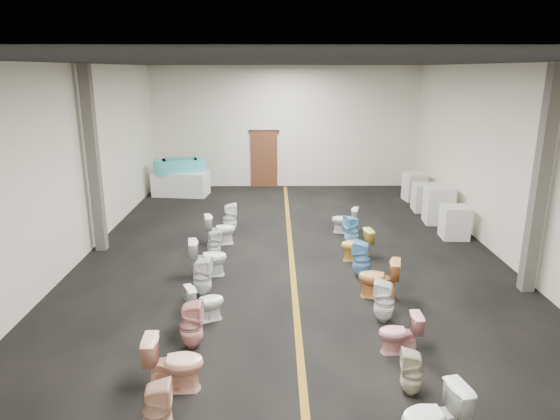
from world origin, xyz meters
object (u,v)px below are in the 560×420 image
Objects in this scene: appliance_crate_c at (425,197)px; toilet_right_9 at (345,220)px; toilet_right_1 at (434,417)px; toilet_right_6 at (361,259)px; toilet_right_5 at (379,278)px; display_table at (181,184)px; appliance_crate_b at (439,205)px; toilet_left_1 at (157,411)px; toilet_left_2 at (174,363)px; toilet_right_7 at (357,245)px; toilet_right_8 at (352,231)px; toilet_left_3 at (191,325)px; toilet_left_6 at (208,258)px; toilet_left_9 at (230,218)px; toilet_right_4 at (384,301)px; toilet_left_8 at (220,229)px; toilet_left_7 at (214,244)px; toilet_right_2 at (412,373)px; toilet_right_3 at (400,333)px; appliance_crate_d at (414,187)px; bathtub at (180,166)px; appliance_crate_a at (455,222)px; toilet_left_4 at (205,302)px; toilet_left_5 at (202,277)px.

appliance_crate_c reaches higher than toilet_right_9.
toilet_right_1 is 5.08m from toilet_right_6.
display_table is at bearing -132.95° from toilet_right_5.
toilet_left_1 is at bearing -125.00° from appliance_crate_b.
toilet_left_2 is (-6.21, -7.90, -0.12)m from appliance_crate_b.
toilet_left_1 is 6.80m from toilet_right_7.
toilet_right_6 is 1.03× the size of toilet_right_8.
toilet_right_8 is (3.30, 4.81, -0.01)m from toilet_left_3.
toilet_left_6 is at bearing -73.07° from toilet_right_6.
appliance_crate_b reaches higher than toilet_right_9.
toilet_left_1 is (1.94, -12.30, -0.03)m from display_table.
toilet_right_5 is at bearing -148.57° from toilet_left_9.
toilet_right_8 is at bearing -163.57° from toilet_right_4.
toilet_left_8 is at bearing -7.00° from toilet_left_1.
toilet_right_6 reaches higher than toilet_left_3.
toilet_left_6 is at bearing -140.56° from appliance_crate_c.
toilet_right_5 reaches higher than toilet_left_7.
appliance_crate_c is 1.27× the size of toilet_right_2.
toilet_right_1 is at bearing -124.85° from toilet_left_3.
toilet_left_1 is 3.89m from toilet_right_3.
appliance_crate_d is (0.00, 2.61, -0.06)m from appliance_crate_b.
toilet_right_8 is (0.03, 0.96, 0.03)m from toilet_right_7.
toilet_right_7 is (-0.11, 2.02, -0.03)m from toilet_right_5.
bathtub is 2.11× the size of appliance_crate_c.
toilet_left_8 is at bearing -153.44° from appliance_crate_c.
bathtub is at bearing -153.41° from toilet_right_3.
toilet_left_1 is (-6.22, -10.17, -0.04)m from appliance_crate_c.
appliance_crate_a is 1.24× the size of toilet_left_4.
toilet_left_4 is at bearing -56.15° from toilet_right_7.
toilet_left_2 is at bearing -7.73° from toilet_left_1.
display_table is at bearing -157.40° from toilet_right_8.
toilet_left_9 reaches higher than toilet_left_5.
appliance_crate_a is 1.00× the size of appliance_crate_c.
toilet_left_6 reaches higher than toilet_right_1.
toilet_left_8 is 3.45m from toilet_right_9.
toilet_left_2 reaches higher than toilet_left_1.
appliance_crate_b is 3.03m from toilet_right_9.
display_table is 2.32× the size of toilet_left_3.
toilet_right_6 reaches higher than toilet_left_8.
toilet_left_5 is 3.48m from toilet_right_5.
toilet_right_5 is (-2.75, -7.59, -0.07)m from appliance_crate_d.
toilet_left_3 is 4.29m from toilet_right_6.
toilet_left_5 is at bearing -154.88° from toilet_right_1.
toilet_left_5 is 0.97× the size of toilet_left_6.
bathtub is 2.68× the size of toilet_right_3.
appliance_crate_a reaches higher than toilet_left_8.
toilet_left_7 is 4.12m from toilet_right_5.
display_table is 6.52m from toilet_left_7.
appliance_crate_c is at bearing 150.82° from toilet_right_1.
appliance_crate_b is at bearing -48.72° from toilet_left_5.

